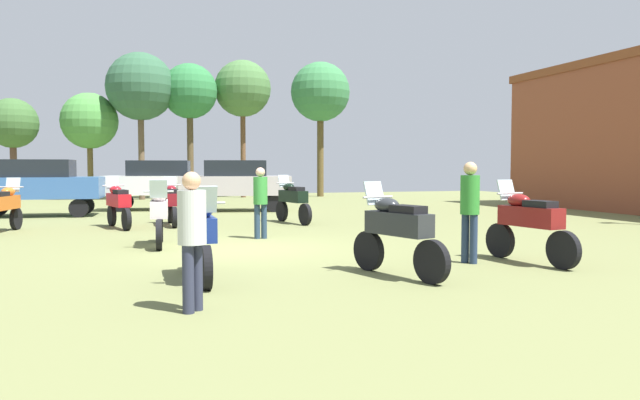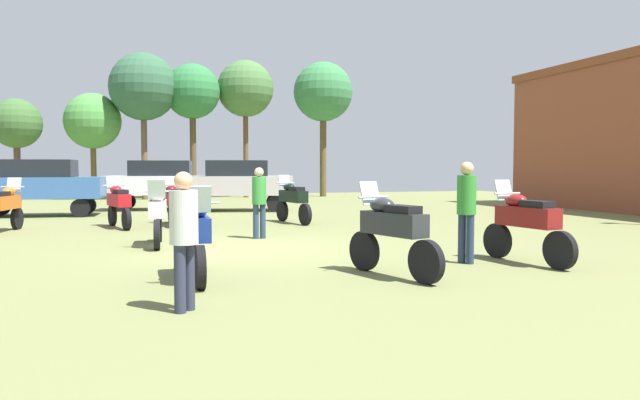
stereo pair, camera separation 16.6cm
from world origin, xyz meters
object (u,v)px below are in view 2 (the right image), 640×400
(motorcycle_3, at_px, (526,223))
(tree_3, at_px, (245,89))
(motorcycle_7, at_px, (195,233))
(person_3, at_px, (259,197))
(person_2, at_px, (466,204))
(tree_1, at_px, (16,124))
(tree_8, at_px, (192,93))
(motorcycle_4, at_px, (5,206))
(motorcycle_10, at_px, (158,213))
(tree_4, at_px, (323,93))
(motorcycle_2, at_px, (119,203))
(car_1, at_px, (238,181))
(tree_5, at_px, (93,122))
(car_3, at_px, (39,183))
(motorcycle_1, at_px, (293,200))
(tree_6, at_px, (143,87))
(motorcycle_5, at_px, (172,201))
(person_1, at_px, (184,230))
(car_2, at_px, (161,181))
(motorcycle_6, at_px, (392,231))

(motorcycle_3, distance_m, tree_3, 25.47)
(motorcycle_7, height_order, person_3, person_3)
(person_2, distance_m, tree_1, 26.90)
(tree_3, bearing_deg, tree_8, -170.18)
(motorcycle_4, distance_m, motorcycle_10, 5.53)
(motorcycle_10, distance_m, tree_4, 23.16)
(motorcycle_2, relative_size, car_1, 0.47)
(tree_5, bearing_deg, motorcycle_10, -82.46)
(car_1, distance_m, car_3, 7.12)
(motorcycle_2, distance_m, tree_5, 16.80)
(tree_5, bearing_deg, car_1, -60.53)
(car_1, xyz_separation_m, tree_5, (-6.07, 10.75, 3.02))
(tree_1, height_order, tree_8, tree_8)
(person_3, relative_size, tree_1, 0.33)
(motorcycle_1, distance_m, tree_4, 17.72)
(car_1, distance_m, person_3, 9.32)
(motorcycle_2, distance_m, tree_6, 16.36)
(tree_5, bearing_deg, tree_1, -169.49)
(tree_3, height_order, tree_8, tree_3)
(tree_5, bearing_deg, motorcycle_1, -67.10)
(car_3, xyz_separation_m, tree_8, (6.24, 10.55, 4.65))
(person_2, distance_m, tree_6, 25.00)
(motorcycle_3, xyz_separation_m, tree_5, (-9.02, 25.08, 3.45))
(car_1, bearing_deg, motorcycle_1, -160.39)
(motorcycle_1, height_order, motorcycle_10, motorcycle_1)
(car_3, height_order, tree_6, tree_6)
(motorcycle_5, bearing_deg, tree_8, 81.70)
(motorcycle_4, bearing_deg, person_3, -16.60)
(motorcycle_10, height_order, tree_5, tree_5)
(tree_4, bearing_deg, person_2, -101.23)
(motorcycle_1, height_order, motorcycle_2, motorcycle_1)
(motorcycle_2, bearing_deg, motorcycle_3, -66.34)
(motorcycle_1, relative_size, person_1, 1.31)
(motorcycle_3, distance_m, car_1, 14.64)
(car_2, bearing_deg, motorcycle_3, -150.49)
(motorcycle_6, relative_size, tree_4, 0.26)
(motorcycle_2, xyz_separation_m, motorcycle_4, (-2.85, -0.34, -0.00))
(motorcycle_10, height_order, car_1, car_1)
(motorcycle_2, xyz_separation_m, car_2, (1.42, 7.04, 0.45))
(tree_4, xyz_separation_m, tree_8, (-7.57, -0.21, -0.28))
(car_1, bearing_deg, motorcycle_3, -157.25)
(motorcycle_4, relative_size, person_2, 1.17)
(motorcycle_3, height_order, tree_6, tree_6)
(motorcycle_10, distance_m, car_3, 10.14)
(motorcycle_10, relative_size, tree_3, 0.27)
(tree_1, relative_size, tree_8, 0.71)
(motorcycle_4, xyz_separation_m, car_1, (7.15, 5.93, 0.46))
(motorcycle_7, relative_size, tree_4, 0.28)
(tree_6, bearing_deg, person_2, -77.41)
(tree_3, xyz_separation_m, tree_8, (-3.02, -0.52, -0.35))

